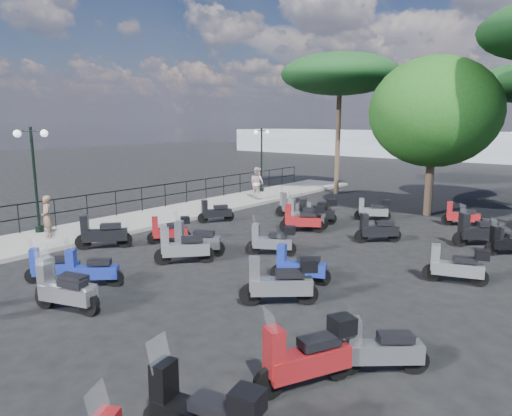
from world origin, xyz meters
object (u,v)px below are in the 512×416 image
Objects in this scene: scooter_28 at (461,216)px; scooter_1 at (53,267)px; scooter_3 at (170,230)px; scooter_20 at (299,267)px; lamp_post_2 at (262,156)px; pine_2 at (340,75)px; scooter_10 at (316,212)px; scooter_9 at (183,248)px; scooter_17 at (373,210)px; pedestrian_far at (257,183)px; scooter_5 at (294,205)px; scooter_15 at (272,241)px; scooter_4 at (215,212)px; scooter_21 at (280,282)px; scooter_8 at (195,241)px; woman at (47,217)px; scooter_7 at (90,271)px; scooter_16 at (306,215)px; scooter_26 at (456,266)px; scooter_11 at (303,219)px; lamp_post_1 at (34,173)px; scooter_2 at (102,234)px; broadleaf_tree at (434,112)px; scooter_13 at (64,292)px; scooter_27 at (508,242)px; scooter_22 at (377,230)px; scooter_25 at (380,350)px; scooter_24 at (307,357)px; scooter_23 at (478,231)px; scooter_14 at (64,288)px; scooter_18 at (202,416)px.

scooter_1 is at bearing 137.57° from scooter_28.
scooter_20 is (5.73, -0.52, -0.01)m from scooter_3.
lamp_post_2 is 0.46× the size of pine_2.
scooter_10 is at bearing -23.01° from lamp_post_2.
scooter_17 is at bearing -59.75° from scooter_9.
pine_2 is at bearing -48.86° from scooter_3.
scooter_5 is (3.66, -1.94, -0.51)m from pedestrian_far.
scooter_15 is 14.58m from pine_2.
scooter_21 is (7.28, -5.40, 0.12)m from scooter_4.
woman is at bearing 77.78° from scooter_8.
scooter_16 is at bearing -47.31° from scooter_7.
scooter_26 is (5.03, -5.88, 0.03)m from scooter_17.
scooter_16 is at bearing 152.04° from pedestrian_far.
scooter_5 is (0.73, 6.57, 0.02)m from scooter_3.
scooter_16 is at bearing -10.02° from scooter_11.
scooter_15 is at bearing 43.80° from lamp_post_1.
lamp_post_1 is 2.71× the size of scooter_9.
broadleaf_tree reaches higher than scooter_2.
pedestrian_far is 1.08× the size of scooter_8.
scooter_21 is at bearing -141.57° from scooter_2.
scooter_8 is 0.93× the size of scooter_13.
scooter_28 is 4.74m from broadleaf_tree.
scooter_17 is 5.93m from scooter_27.
scooter_22 is at bearing -113.30° from scooter_11.
scooter_7 is at bearing 111.58° from scooter_22.
scooter_1 is 0.80× the size of scooter_21.
pine_2 is at bearing -8.13° from scooter_15.
scooter_16 is (3.72, 6.70, 0.04)m from scooter_2.
scooter_25 is (9.23, -3.33, -0.01)m from scooter_3.
scooter_20 reaches higher than scooter_4.
lamp_post_2 is at bearing 11.31° from scooter_15.
scooter_11 is at bearing -112.45° from broadleaf_tree.
scooter_21 is at bearing 19.77° from woman.
scooter_15 is at bearing 86.79° from scooter_27.
scooter_7 is 6.78m from scooter_24.
scooter_23 reaches higher than scooter_24.
scooter_8 is at bearing 90.68° from scooter_26.
broadleaf_tree reaches higher than scooter_9.
scooter_8 reaches higher than scooter_27.
woman is 6.70m from scooter_13.
scooter_11 reaches higher than scooter_26.
scooter_11 reaches higher than scooter_3.
scooter_2 is 0.97× the size of scooter_11.
scooter_14 is at bearing 177.41° from scooter_2.
scooter_21 reaches higher than scooter_7.
scooter_2 reaches higher than scooter_28.
scooter_28 is at bearing 65.61° from lamp_post_1.
scooter_18 reaches higher than scooter_7.
scooter_18 is at bearing -154.17° from scooter_1.
pedestrian_far is at bearing -166.38° from broadleaf_tree.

